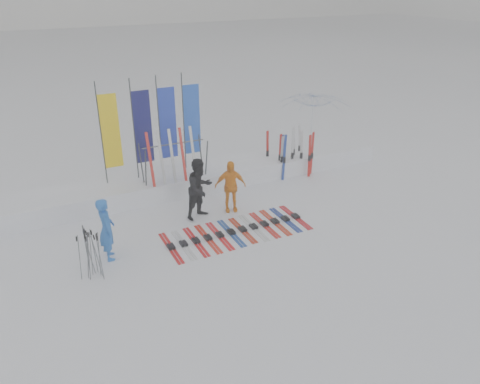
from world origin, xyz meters
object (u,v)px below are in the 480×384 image
person_yellow (230,186)px  tent_canopy (313,124)px  person_black (200,189)px  ski_rack (174,156)px  ski_row (237,231)px  person_blue (107,229)px

person_yellow → tent_canopy: (5.04, 3.08, 0.44)m
person_black → ski_rack: ski_rack is taller
person_black → ski_rack: size_ratio=0.90×
person_yellow → ski_rack: size_ratio=0.79×
person_black → person_yellow: (0.97, -0.02, -0.11)m
person_black → ski_row: (0.55, -1.31, -0.88)m
person_blue → ski_rack: (2.75, 2.76, 0.55)m
person_blue → person_yellow: person_blue is taller
ski_row → ski_rack: size_ratio=1.99×
person_blue → tent_canopy: (8.92, 4.11, 0.41)m
ski_row → ski_rack: bearing=103.4°
ski_rack → person_black: bearing=-84.2°
person_yellow → ski_row: (-0.42, -1.30, -0.77)m
person_yellow → ski_rack: bearing=140.2°
ski_row → ski_rack: 3.39m
tent_canopy → ski_row: bearing=-141.2°
tent_canopy → ski_rack: (-6.18, -1.35, 0.14)m
ski_rack → person_yellow: bearing=-56.6°
tent_canopy → ski_row: 7.10m
person_blue → ski_row: size_ratio=0.41×
ski_rack → person_blue: bearing=-134.9°
ski_row → person_black: bearing=112.7°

